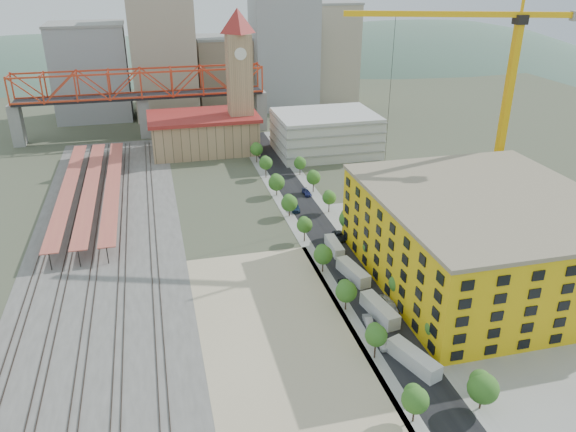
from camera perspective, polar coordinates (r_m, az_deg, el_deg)
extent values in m
plane|color=#474C38|center=(129.34, -2.24, -4.08)|extent=(400.00, 400.00, 0.00)
cube|color=#605E59|center=(143.55, -17.94, -2.29)|extent=(36.00, 165.00, 0.06)
cube|color=tan|center=(102.67, -0.76, -12.54)|extent=(28.00, 67.00, 0.06)
cube|color=black|center=(145.82, 2.70, -0.60)|extent=(12.00, 170.00, 0.06)
cube|color=gray|center=(144.47, 0.61, -0.83)|extent=(3.00, 170.00, 0.04)
cube|color=gray|center=(147.37, 4.76, -0.38)|extent=(3.00, 170.00, 0.04)
cube|color=gray|center=(129.29, 19.74, -5.66)|extent=(50.00, 90.00, 0.06)
cube|color=#382B23|center=(145.63, -23.70, -2.79)|extent=(0.12, 160.00, 0.18)
cube|color=#382B23|center=(145.36, -23.15, -2.74)|extent=(0.12, 160.00, 0.18)
cube|color=#382B23|center=(144.59, -21.38, -2.57)|extent=(0.12, 160.00, 0.18)
cube|color=#382B23|center=(144.37, -20.82, -2.52)|extent=(0.12, 160.00, 0.18)
cube|color=#382B23|center=(143.79, -19.02, -2.35)|extent=(0.12, 160.00, 0.18)
cube|color=#382B23|center=(143.63, -18.46, -2.29)|extent=(0.12, 160.00, 0.18)
cube|color=#382B23|center=(143.23, -16.65, -2.12)|extent=(0.12, 160.00, 0.18)
cube|color=#382B23|center=(143.13, -16.08, -2.06)|extent=(0.12, 160.00, 0.18)
cube|color=#382B23|center=(142.90, -13.86, -1.84)|extent=(0.12, 160.00, 0.18)
cube|color=#382B23|center=(142.87, -13.29, -1.78)|extent=(0.12, 160.00, 0.18)
cube|color=#B24B44|center=(168.50, -21.43, 2.68)|extent=(4.00, 80.00, 0.25)
cylinder|color=black|center=(169.20, -21.32, 2.05)|extent=(0.24, 0.24, 4.00)
cube|color=#B24B44|center=(167.73, -19.41, 2.90)|extent=(4.00, 80.00, 0.25)
cylinder|color=black|center=(168.43, -19.32, 2.27)|extent=(0.24, 0.24, 4.00)
cube|color=#B24B44|center=(167.17, -17.37, 3.11)|extent=(4.00, 80.00, 0.25)
cylinder|color=black|center=(167.88, -17.29, 2.48)|extent=(0.24, 0.24, 4.00)
cube|color=tan|center=(201.99, -8.53, 8.20)|extent=(36.00, 22.00, 12.00)
cube|color=maroon|center=(200.29, -8.64, 9.99)|extent=(38.00, 24.00, 1.20)
cube|color=tan|center=(198.20, -4.90, 12.25)|extent=(8.00, 8.00, 40.00)
pyramid|color=maroon|center=(194.21, -5.21, 20.34)|extent=(12.00, 12.00, 8.00)
cylinder|color=white|center=(191.71, -4.84, 16.09)|extent=(4.00, 0.30, 4.00)
cube|color=silver|center=(198.25, 3.81, 8.41)|extent=(34.00, 26.00, 14.00)
cube|color=gray|center=(228.07, -25.81, 8.31)|extent=(4.00, 6.00, 15.00)
cube|color=gray|center=(227.05, -2.80, 10.65)|extent=(4.00, 6.00, 15.00)
cube|color=gray|center=(223.07, -14.37, 9.67)|extent=(4.00, 6.00, 15.00)
cube|color=black|center=(221.25, -14.59, 11.67)|extent=(90.00, 9.00, 1.00)
cube|color=yellow|center=(123.66, 19.16, -2.26)|extent=(44.00, 50.00, 18.00)
cube|color=gray|center=(119.93, 19.77, 1.75)|extent=(44.60, 50.60, 0.80)
cube|color=#9EA0A3|center=(255.94, -19.35, 13.57)|extent=(30.00, 25.00, 38.00)
cube|color=#B2A58C|center=(249.02, -12.55, 15.70)|extent=(26.00, 22.00, 52.00)
cube|color=gray|center=(267.71, -6.53, 14.30)|extent=(24.00, 24.00, 30.00)
cube|color=#9EA0A3|center=(260.43, -0.43, 17.51)|extent=(28.00, 22.00, 60.00)
cube|color=#B2A58C|center=(272.79, 4.42, 16.06)|extent=(22.00, 20.00, 44.00)
cube|color=brown|center=(276.44, -9.77, 14.02)|extent=(20.00, 20.00, 26.00)
ellipsoid|color=#4C6B59|center=(397.58, -21.48, 3.72)|extent=(396.00, 216.00, 180.00)
ellipsoid|color=#4C6B59|center=(406.77, -4.07, 2.25)|extent=(484.00, 264.00, 220.00)
ellipsoid|color=#4C6B59|center=(434.23, 11.72, 6.35)|extent=(418.00, 228.00, 190.00)
cube|color=yellow|center=(151.83, 21.00, 8.53)|extent=(1.72, 1.72, 48.38)
cube|color=black|center=(147.59, 22.54, 17.96)|extent=(2.69, 2.69, 2.15)
cube|color=yellow|center=(142.92, 14.36, 19.27)|extent=(39.15, 14.18, 1.29)
cube|color=yellow|center=(149.50, 25.07, 18.03)|extent=(12.64, 5.31, 1.29)
cube|color=silver|center=(98.69, 12.65, -13.99)|extent=(5.98, 10.69, 2.84)
cube|color=silver|center=(109.38, 9.28, -9.41)|extent=(4.35, 10.74, 2.86)
cube|color=silver|center=(120.87, 6.62, -5.70)|extent=(4.55, 10.43, 2.77)
cube|color=silver|center=(131.34, 4.73, -3.09)|extent=(2.45, 8.79, 2.40)
imported|color=white|center=(102.37, 9.54, -12.55)|extent=(1.83, 4.45, 1.51)
imported|color=#9F9FA4|center=(107.21, 8.18, -10.58)|extent=(1.94, 4.34, 1.38)
imported|color=black|center=(117.20, 5.86, -7.09)|extent=(2.85, 5.29, 1.41)
imported|color=navy|center=(152.08, 0.74, 0.84)|extent=(2.85, 5.70, 1.59)
imported|color=silver|center=(113.26, 10.05, -8.56)|extent=(2.49, 4.77, 1.55)
imported|color=#949599|center=(111.80, 10.45, -9.12)|extent=(1.71, 4.39, 1.42)
imported|color=black|center=(137.06, 5.20, -2.07)|extent=(3.05, 5.65, 1.50)
imported|color=navy|center=(162.34, 1.91, 2.37)|extent=(2.09, 4.75, 1.36)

